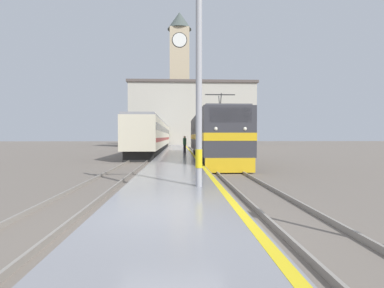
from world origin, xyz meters
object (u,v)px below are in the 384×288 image
Objects in this scene: clock_tower at (180,75)px; catenary_mast at (203,69)px; locomotive_train at (213,137)px; passenger_train at (154,136)px; person_on_platform at (185,144)px.

catenary_mast is at bearing -89.57° from clock_tower.
locomotive_train is 14.94m from catenary_mast.
locomotive_train is 49.21m from clock_tower.
locomotive_train is 17.25m from passenger_train.
person_on_platform is (-2.19, 5.51, -0.68)m from locomotive_train.
person_on_platform is at bearing 90.45° from catenary_mast.
clock_tower is at bearing 90.43° from catenary_mast.
catenary_mast is 4.37× the size of person_on_platform.
passenger_train reaches higher than person_on_platform.
locomotive_train is 0.48× the size of passenger_train.
clock_tower reaches higher than locomotive_train.
passenger_train is (-6.04, 16.16, 0.13)m from locomotive_train.
passenger_train is at bearing 110.48° from locomotive_train.
locomotive_train reaches higher than person_on_platform.
locomotive_train is 5.97m from person_on_platform.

